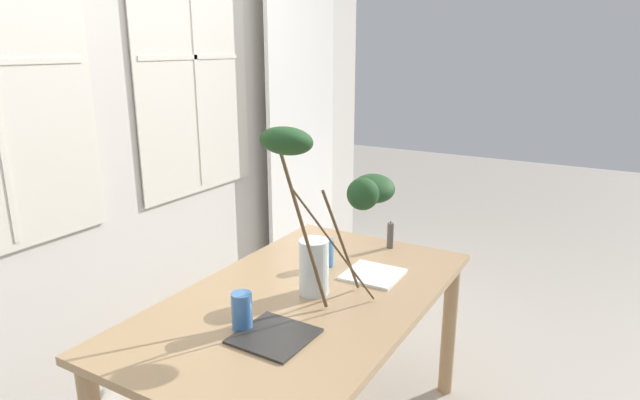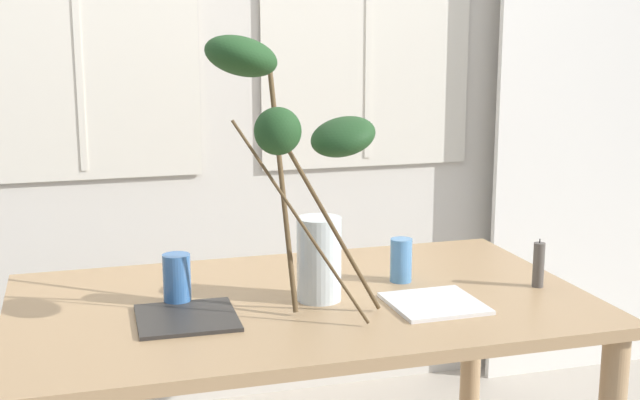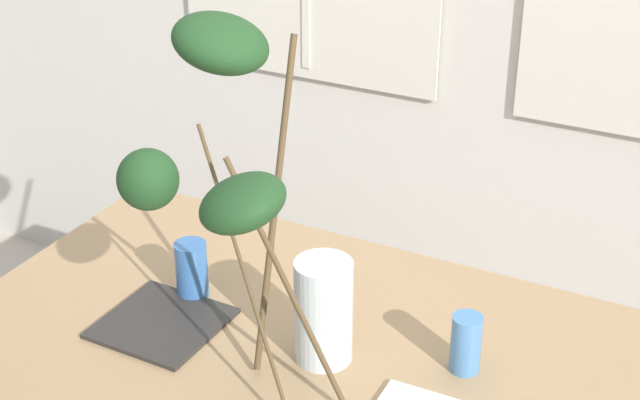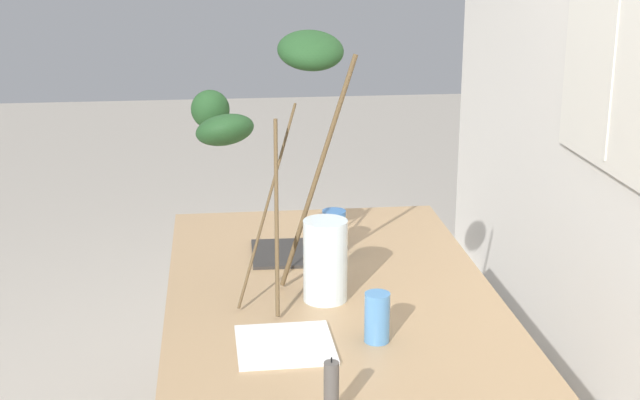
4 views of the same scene
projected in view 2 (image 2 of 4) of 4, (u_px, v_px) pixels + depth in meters
back_wall_with_windows at (226, 46)px, 3.23m from camera, size 4.98×0.14×2.79m
curtain_sheer_side at (587, 84)px, 3.52m from camera, size 0.81×0.03×2.49m
dining_table at (302, 334)px, 2.37m from camera, size 1.57×0.93×0.75m
vase_with_branches at (295, 166)px, 2.15m from camera, size 0.45×0.49×0.73m
drinking_glass_blue_left at (177, 279)px, 2.28m from camera, size 0.07×0.07×0.14m
drinking_glass_blue_right at (401, 260)px, 2.49m from camera, size 0.06×0.06×0.13m
plate_square_left at (187, 318)px, 2.17m from camera, size 0.26×0.26×0.01m
plate_square_right at (435, 303)px, 2.28m from camera, size 0.24×0.24×0.01m
pillar_candle at (539, 265)px, 2.44m from camera, size 0.03×0.03×0.14m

